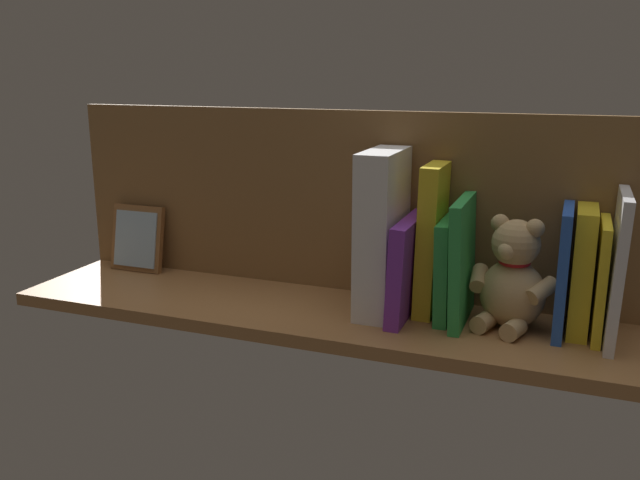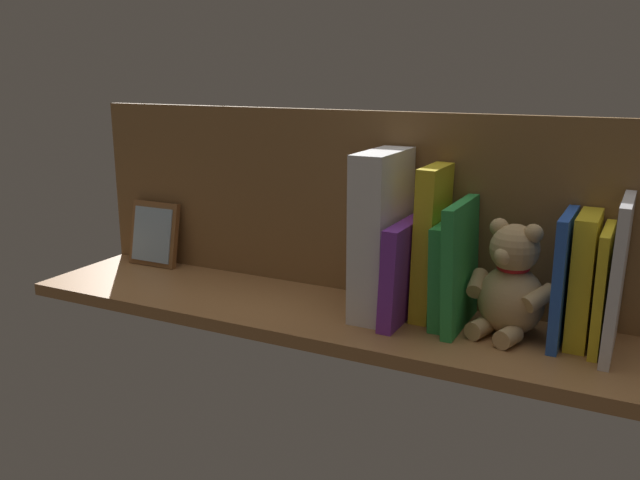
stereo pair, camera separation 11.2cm
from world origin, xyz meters
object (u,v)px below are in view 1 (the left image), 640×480
(dictionary_thick_white, at_px, (382,233))
(picture_frame_leaning, at_px, (137,238))
(teddy_bear, at_px, (513,279))
(book_0, at_px, (616,268))

(dictionary_thick_white, distance_m, picture_frame_leaning, 0.53)
(teddy_bear, bearing_deg, picture_frame_leaning, 13.77)
(teddy_bear, distance_m, dictionary_thick_white, 0.22)
(dictionary_thick_white, bearing_deg, book_0, -179.86)
(teddy_bear, height_order, picture_frame_leaning, teddy_bear)
(book_0, bearing_deg, dictionary_thick_white, 0.14)
(book_0, xyz_separation_m, picture_frame_leaning, (0.88, -0.05, -0.05))
(dictionary_thick_white, bearing_deg, picture_frame_leaning, -5.89)
(book_0, xyz_separation_m, teddy_bear, (0.15, -0.00, -0.03))
(teddy_bear, xyz_separation_m, dictionary_thick_white, (0.21, 0.00, 0.06))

